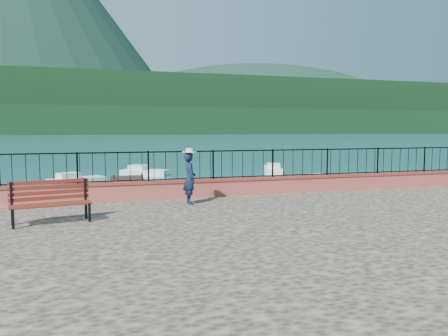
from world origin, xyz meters
TOP-DOWN VIEW (x-y plane):
  - ground at (0.00, 0.00)m, footprint 2000.00×2000.00m
  - parapet at (0.00, 3.70)m, footprint 28.00×0.46m
  - railing at (0.00, 3.70)m, footprint 27.00×0.05m
  - dock at (-2.00, 12.00)m, footprint 2.00×16.00m
  - far_forest at (0.00, 300.00)m, footprint 900.00×60.00m
  - foothills at (0.00, 360.00)m, footprint 900.00×120.00m
  - companion_hill at (220.00, 560.00)m, footprint 448.00×384.00m
  - park_bench at (-5.25, 0.61)m, footprint 1.93×0.94m
  - person at (-1.43, 2.34)m, footprint 0.40×0.59m
  - hat at (-1.43, 2.34)m, footprint 0.44×0.44m
  - boat_0 at (-4.83, 12.39)m, footprint 3.64×1.77m
  - boat_1 at (4.63, 10.28)m, footprint 3.74×1.55m
  - boat_2 at (9.29, 12.69)m, footprint 3.71×1.81m
  - boat_3 at (-5.14, 18.23)m, footprint 3.69×2.67m
  - boat_4 at (-0.36, 22.52)m, footprint 3.70×2.91m
  - boat_5 at (9.85, 21.84)m, footprint 2.73×4.45m

SIDE VIEW (x-z plane):
  - ground at x=0.00m, z-range 0.00..0.00m
  - companion_hill at x=220.00m, z-range -90.00..90.00m
  - dock at x=-2.00m, z-range 0.00..0.30m
  - boat_0 at x=-4.83m, z-range 0.00..0.80m
  - boat_1 at x=4.63m, z-range 0.00..0.80m
  - boat_2 at x=9.29m, z-range 0.00..0.80m
  - boat_3 at x=-5.14m, z-range 0.00..0.80m
  - boat_4 at x=-0.36m, z-range 0.00..0.80m
  - boat_5 at x=9.85m, z-range 0.00..0.80m
  - parapet at x=0.00m, z-range 1.20..1.78m
  - park_bench at x=-5.25m, z-range 0.99..2.02m
  - person at x=-1.43m, z-range 1.20..2.78m
  - railing at x=0.00m, z-range 1.78..2.73m
  - hat at x=-1.43m, z-range 2.78..2.90m
  - far_forest at x=0.00m, z-range 0.00..18.00m
  - foothills at x=0.00m, z-range 0.00..44.00m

